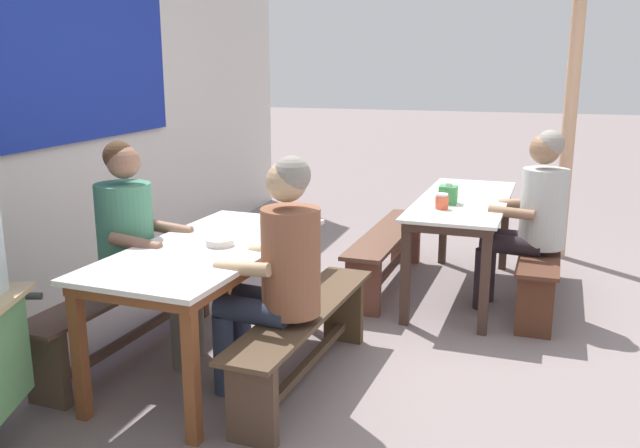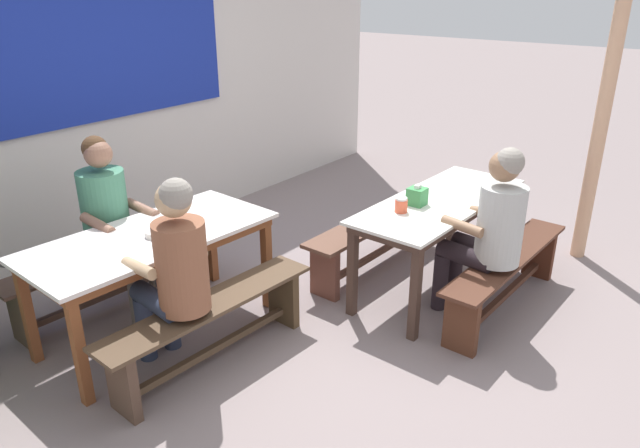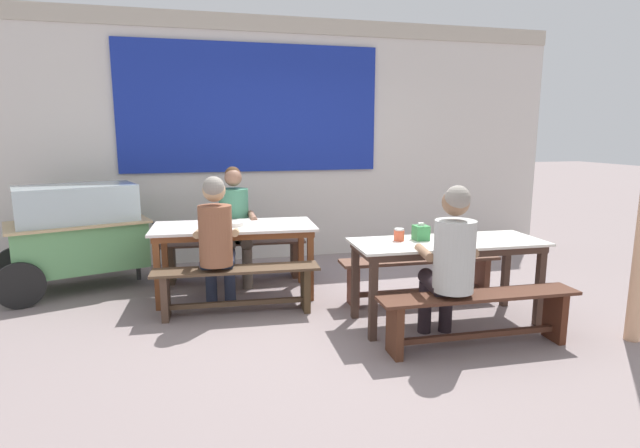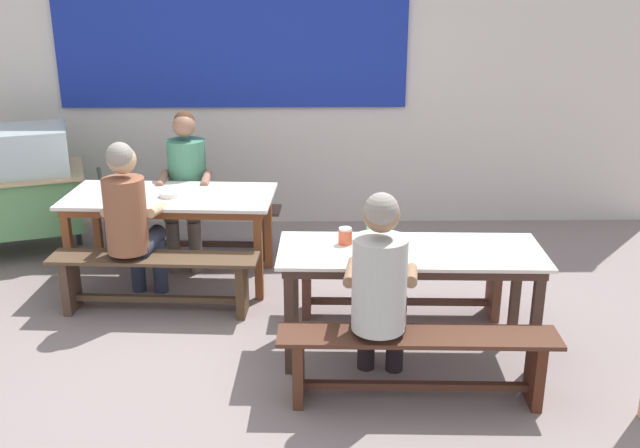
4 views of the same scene
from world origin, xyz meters
The scene contains 15 objects.
ground_plane centered at (0.00, 0.00, 0.00)m, with size 40.00×40.00×0.00m, color gray.
backdrop_wall centered at (-0.03, 2.47, 1.61)m, with size 7.35×0.23×3.07m.
dining_table_far centered at (-0.90, 0.96, 0.66)m, with size 1.66×0.85×0.73m.
dining_table_near centered at (0.83, -0.24, 0.65)m, with size 1.68×0.69×0.73m.
bench_far_back centered at (-0.86, 1.53, 0.29)m, with size 1.62×0.38×0.44m.
bench_far_front centered at (-0.94, 0.40, 0.29)m, with size 1.53×0.38×0.44m.
bench_near_back centered at (0.85, 0.32, 0.30)m, with size 1.60×0.34×0.44m.
bench_near_front centered at (0.81, -0.81, 0.29)m, with size 1.61×0.32×0.44m.
person_left_back_turned centered at (-1.10, 0.48, 0.72)m, with size 0.44×0.57×1.28m.
person_center_facing centered at (-0.85, 1.45, 0.71)m, with size 0.44×0.59×1.28m.
person_near_front centered at (0.59, -0.72, 0.72)m, with size 0.46×0.58×1.28m.
tissue_box centered at (0.61, -0.15, 0.80)m, with size 0.12×0.12×0.15m.
condiment_jar centered at (0.42, -0.13, 0.79)m, with size 0.09×0.09×0.11m.
soup_bowl centered at (-0.89, 0.90, 0.75)m, with size 0.16×0.16×0.04m, color silver.
wooden_support_post centered at (2.11, -0.99, 1.12)m, with size 0.12×0.12×2.24m, color tan.
Camera 2 is at (-3.04, -2.04, 2.27)m, focal length 33.33 mm.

